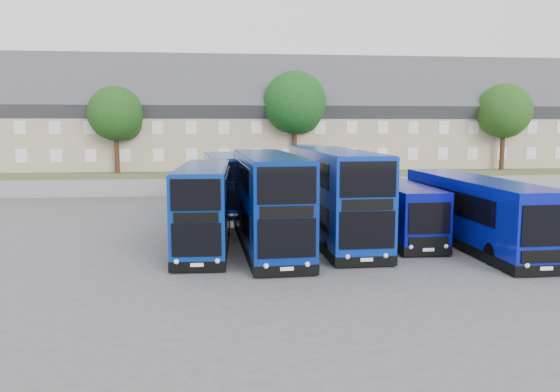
% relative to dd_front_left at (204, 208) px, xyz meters
% --- Properties ---
extents(ground, '(120.00, 120.00, 0.00)m').
position_rel_dd_front_left_xyz_m(ground, '(5.62, -2.79, -2.03)').
color(ground, '#4D4D53').
rests_on(ground, ground).
extents(retaining_wall, '(70.00, 0.40, 1.50)m').
position_rel_dd_front_left_xyz_m(retaining_wall, '(5.62, 21.21, -1.28)').
color(retaining_wall, slate).
rests_on(retaining_wall, ground).
extents(earth_bank, '(80.00, 20.00, 2.00)m').
position_rel_dd_front_left_xyz_m(earth_bank, '(5.62, 31.21, -1.03)').
color(earth_bank, '#474D2B').
rests_on(earth_bank, ground).
extents(terrace_row, '(60.00, 10.40, 11.20)m').
position_rel_dd_front_left_xyz_m(terrace_row, '(8.62, 27.21, 4.56)').
color(terrace_row, tan).
rests_on(terrace_row, earth_bank).
extents(dd_front_left, '(2.72, 10.50, 4.14)m').
position_rel_dd_front_left_xyz_m(dd_front_left, '(0.00, 0.00, 0.00)').
color(dd_front_left, navy).
rests_on(dd_front_left, ground).
extents(dd_front_mid, '(3.27, 11.96, 4.71)m').
position_rel_dd_front_left_xyz_m(dd_front_mid, '(3.21, -0.32, 0.28)').
color(dd_front_mid, navy).
rests_on(dd_front_mid, ground).
extents(dd_front_right, '(2.99, 12.19, 4.83)m').
position_rel_dd_front_left_xyz_m(dd_front_right, '(7.01, 0.99, 0.34)').
color(dd_front_right, '#082796').
rests_on(dd_front_right, ground).
extents(dd_rear_left, '(3.10, 10.26, 4.02)m').
position_rel_dd_front_left_xyz_m(dd_rear_left, '(0.93, 12.61, -0.06)').
color(dd_rear_left, navy).
rests_on(dd_rear_left, ground).
extents(dd_rear_right, '(3.07, 11.51, 4.53)m').
position_rel_dd_front_left_xyz_m(dd_rear_right, '(7.78, 13.58, 0.20)').
color(dd_rear_right, navy).
rests_on(dd_rear_right, ground).
extents(coach_east_a, '(2.36, 11.17, 3.05)m').
position_rel_dd_front_left_xyz_m(coach_east_a, '(10.48, 2.07, -0.54)').
color(coach_east_a, '#070B84').
rests_on(coach_east_a, ground).
extents(coach_east_b, '(2.88, 12.78, 3.48)m').
position_rel_dd_front_left_xyz_m(coach_east_b, '(13.90, -0.91, -0.32)').
color(coach_east_b, '#08119D').
rests_on(coach_east_b, ground).
extents(tree_west, '(4.80, 4.80, 7.65)m').
position_rel_dd_front_left_xyz_m(tree_west, '(-8.24, 22.30, 5.02)').
color(tree_west, '#382314').
rests_on(tree_west, earth_bank).
extents(tree_mid, '(5.76, 5.76, 9.18)m').
position_rel_dd_front_left_xyz_m(tree_mid, '(7.76, 22.80, 6.03)').
color(tree_mid, '#382314').
rests_on(tree_mid, earth_bank).
extents(tree_east, '(5.12, 5.12, 8.16)m').
position_rel_dd_front_left_xyz_m(tree_east, '(27.76, 22.30, 5.36)').
color(tree_east, '#382314').
rests_on(tree_east, earth_bank).
extents(tree_far, '(5.44, 5.44, 8.67)m').
position_rel_dd_front_left_xyz_m(tree_far, '(33.76, 29.30, 5.70)').
color(tree_far, '#382314').
rests_on(tree_far, earth_bank).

